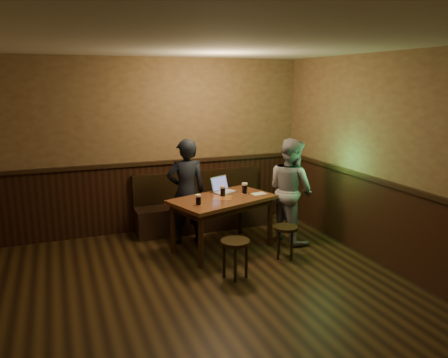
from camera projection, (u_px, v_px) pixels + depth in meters
The scene contains 12 objects.
room at pixel (216, 200), 4.59m from camera, with size 5.04×6.04×2.84m.
bench at pixel (201, 210), 7.32m from camera, with size 2.20×0.50×0.95m.
pub_table at pixel (223, 205), 6.32m from camera, with size 1.65×1.26×0.79m.
stool_left at pixel (235, 248), 5.43m from camera, with size 0.48×0.48×0.50m.
stool_right at pixel (286, 233), 6.07m from camera, with size 0.41×0.41×0.46m.
pint_left at pixel (198, 200), 5.91m from camera, with size 0.10×0.10×0.15m.
pint_mid at pixel (223, 191), 6.35m from camera, with size 0.10×0.10×0.16m.
pint_right at pixel (245, 188), 6.50m from camera, with size 0.11×0.11×0.17m.
laptop at pixel (223, 188), 6.60m from camera, with size 0.42×0.39×0.24m.
menu at pixel (259, 194), 6.52m from camera, with size 0.22×0.15×0.00m, color silver.
person_suit at pixel (186, 192), 6.56m from camera, with size 0.59×0.38×1.60m, color black.
person_grey at pixel (291, 190), 6.66m from camera, with size 0.78×0.61×1.60m, color gray.
Camera 1 is at (-1.54, -3.94, 2.43)m, focal length 35.00 mm.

